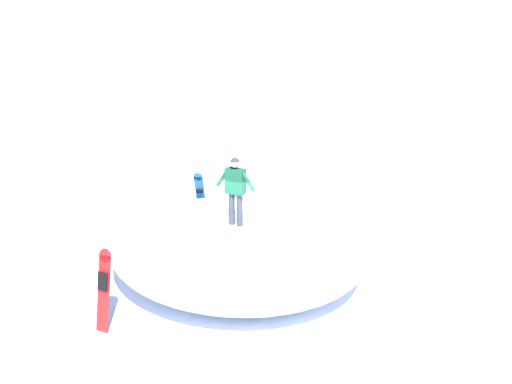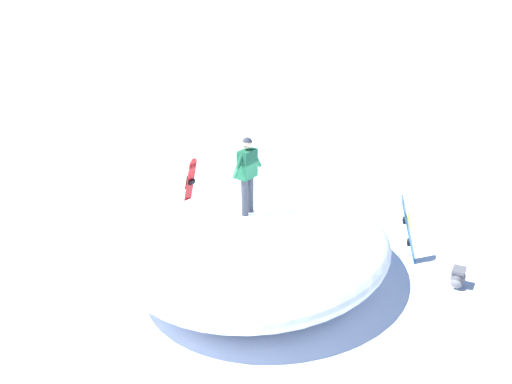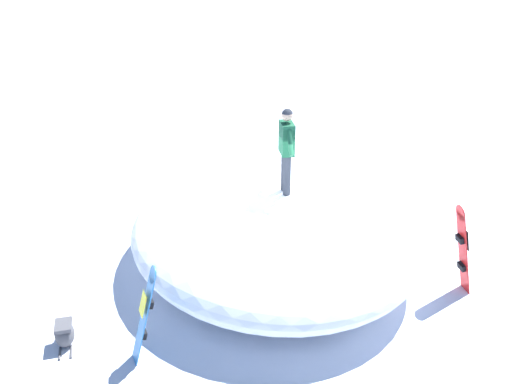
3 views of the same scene
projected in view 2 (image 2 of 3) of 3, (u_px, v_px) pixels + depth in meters
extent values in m
plane|color=white|center=(266.00, 277.00, 12.05)|extent=(240.00, 240.00, 0.00)
ellipsoid|color=white|center=(259.00, 246.00, 11.82)|extent=(7.36, 6.86, 1.43)
cylinder|color=#333842|center=(250.00, 194.00, 11.54)|extent=(0.14, 0.14, 0.77)
cylinder|color=#333842|center=(245.00, 197.00, 11.38)|extent=(0.14, 0.14, 0.77)
cube|color=#195638|center=(247.00, 164.00, 11.22)|extent=(0.48, 0.37, 0.57)
sphere|color=beige|center=(247.00, 143.00, 11.06)|extent=(0.21, 0.21, 0.21)
cylinder|color=#195638|center=(256.00, 157.00, 11.43)|extent=(0.37, 0.23, 0.48)
cylinder|color=#195638|center=(238.00, 166.00, 10.96)|extent=(0.37, 0.23, 0.48)
sphere|color=#333842|center=(247.00, 142.00, 11.05)|extent=(0.20, 0.20, 0.20)
cube|color=#2672BF|center=(409.00, 232.00, 12.47)|extent=(0.32, 0.44, 1.42)
cylinder|color=#2672BF|center=(403.00, 201.00, 12.27)|extent=(0.27, 0.13, 0.26)
cube|color=yellow|center=(409.00, 221.00, 12.38)|extent=(0.23, 0.13, 0.34)
cube|color=black|center=(405.00, 220.00, 12.41)|extent=(0.20, 0.13, 0.12)
cube|color=black|center=(409.00, 242.00, 12.56)|extent=(0.20, 0.13, 0.12)
cube|color=red|center=(189.00, 192.00, 14.47)|extent=(0.40, 0.44, 1.57)
cylinder|color=red|center=(193.00, 163.00, 14.10)|extent=(0.29, 0.18, 0.28)
cube|color=black|center=(189.00, 181.00, 14.36)|extent=(0.25, 0.17, 0.38)
cube|color=black|center=(192.00, 182.00, 14.32)|extent=(0.21, 0.16, 0.12)
cube|color=black|center=(189.00, 202.00, 14.58)|extent=(0.21, 0.16, 0.12)
ellipsoid|color=#4C4C51|center=(458.00, 277.00, 11.65)|extent=(0.48, 0.41, 0.39)
ellipsoid|color=slate|center=(456.00, 284.00, 11.52)|extent=(0.18, 0.25, 0.19)
cube|color=#4C4C51|center=(459.00, 270.00, 11.59)|extent=(0.40, 0.34, 0.06)
cylinder|color=#4C4C51|center=(463.00, 281.00, 11.86)|extent=(0.28, 0.12, 0.04)
cylinder|color=#4C4C51|center=(455.00, 279.00, 11.93)|extent=(0.28, 0.12, 0.04)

